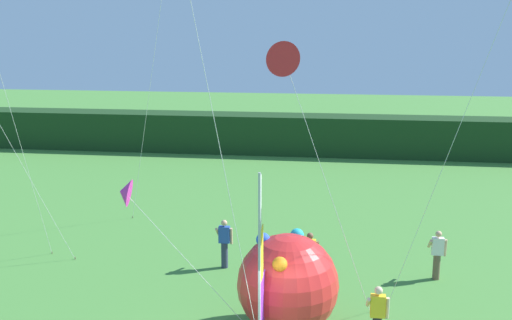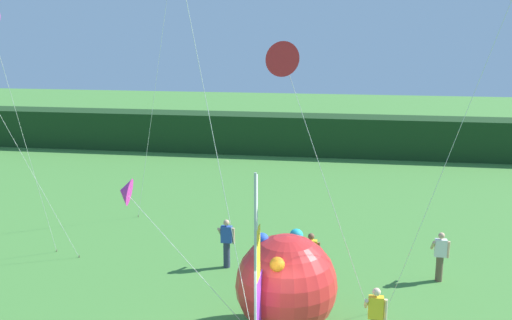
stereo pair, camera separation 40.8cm
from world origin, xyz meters
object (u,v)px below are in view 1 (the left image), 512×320
(person_mid_field, at_px, (437,254))
(kite_magenta_delta_2, at_px, (125,193))
(person_far_left, at_px, (310,258))
(person_near_banner, at_px, (224,242))
(inflatable_balloon, at_px, (288,284))
(banner_flag, at_px, (261,275))
(kite_red_delta_0, at_px, (285,61))
(person_far_right, at_px, (377,317))

(person_mid_field, relative_size, kite_magenta_delta_2, 0.40)
(person_far_left, bearing_deg, person_near_banner, 157.97)
(inflatable_balloon, relative_size, kite_magenta_delta_2, 0.66)
(person_far_left, height_order, inflatable_balloon, inflatable_balloon)
(person_mid_field, height_order, person_far_left, person_far_left)
(banner_flag, height_order, kite_red_delta_0, kite_red_delta_0)
(inflatable_balloon, height_order, kite_magenta_delta_2, kite_magenta_delta_2)
(person_mid_field, distance_m, kite_magenta_delta_2, 9.81)
(banner_flag, relative_size, person_near_banner, 2.88)
(banner_flag, xyz_separation_m, person_far_left, (0.91, 4.48, -1.33))
(person_far_right, bearing_deg, inflatable_balloon, 164.05)
(banner_flag, bearing_deg, person_far_right, 21.03)
(banner_flag, relative_size, inflatable_balloon, 1.80)
(person_far_left, relative_size, inflatable_balloon, 0.67)
(kite_magenta_delta_2, bearing_deg, person_far_left, 27.53)
(banner_flag, distance_m, person_far_left, 4.76)
(banner_flag, xyz_separation_m, person_near_banner, (-1.93, 5.63, -1.39))
(person_mid_field, bearing_deg, kite_red_delta_0, -147.24)
(person_near_banner, distance_m, person_far_right, 6.53)
(kite_red_delta_0, distance_m, kite_magenta_delta_2, 5.42)
(person_far_right, xyz_separation_m, kite_magenta_delta_2, (-6.59, 0.94, 2.61))
(banner_flag, xyz_separation_m, kite_magenta_delta_2, (-3.87, 1.99, 1.24))
(person_near_banner, bearing_deg, person_far_left, -22.03)
(person_near_banner, distance_m, inflatable_balloon, 4.64)
(person_far_left, bearing_deg, banner_flag, -101.48)
(person_mid_field, relative_size, person_far_left, 0.91)
(person_near_banner, height_order, kite_magenta_delta_2, kite_magenta_delta_2)
(kite_red_delta_0, relative_size, kite_magenta_delta_2, 1.87)
(person_far_right, height_order, kite_magenta_delta_2, kite_magenta_delta_2)
(banner_flag, height_order, person_far_right, banner_flag)
(person_mid_field, relative_size, kite_red_delta_0, 0.21)
(banner_flag, xyz_separation_m, kite_red_delta_0, (0.26, 2.68, 4.67))
(kite_magenta_delta_2, bearing_deg, person_far_right, -8.12)
(person_far_left, height_order, kite_magenta_delta_2, kite_magenta_delta_2)
(kite_magenta_delta_2, bearing_deg, kite_red_delta_0, 9.51)
(kite_magenta_delta_2, bearing_deg, person_near_banner, 61.99)
(banner_flag, relative_size, kite_magenta_delta_2, 1.19)
(person_far_right, height_order, kite_red_delta_0, kite_red_delta_0)
(inflatable_balloon, relative_size, kite_red_delta_0, 0.35)
(person_far_right, bearing_deg, person_mid_field, 65.14)
(banner_flag, relative_size, kite_red_delta_0, 0.64)
(person_far_left, xyz_separation_m, inflatable_balloon, (-0.44, -2.79, 0.38))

